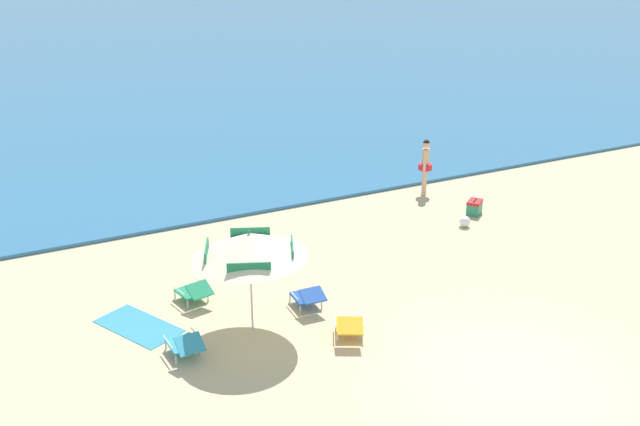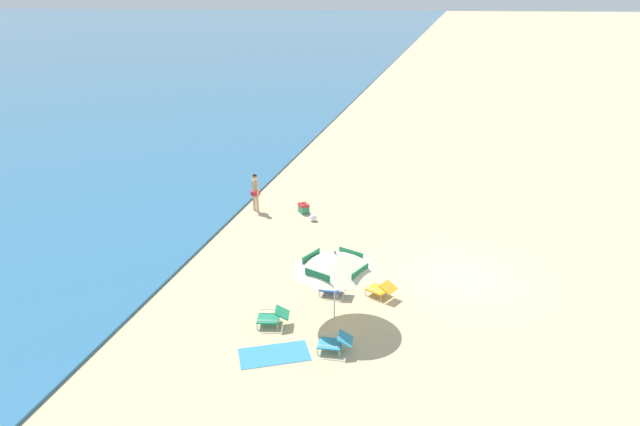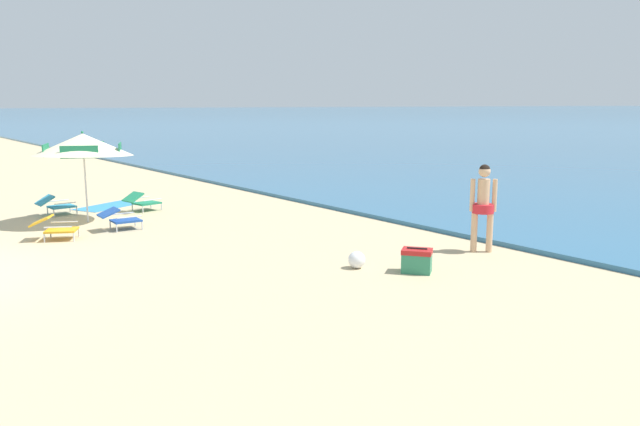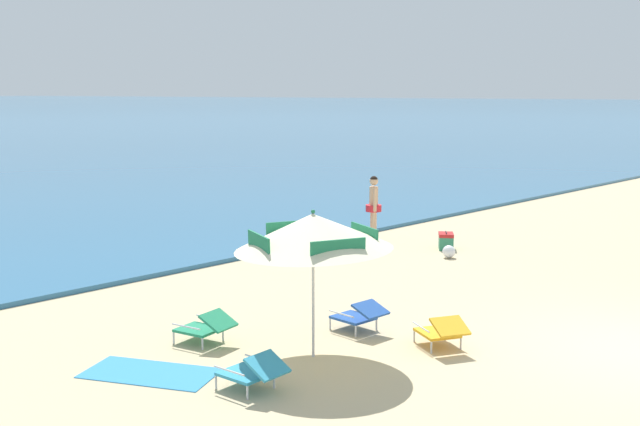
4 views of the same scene
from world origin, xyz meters
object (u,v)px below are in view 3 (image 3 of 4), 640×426
at_px(lounge_chair_under_umbrella, 54,227).
at_px(beach_umbrella_striped_main, 83,145).
at_px(lounge_chair_facing_sea, 120,218).
at_px(cooler_box, 417,261).
at_px(beach_towel, 109,206).
at_px(lounge_chair_beside_umbrella, 56,204).
at_px(person_standing_near_shore, 483,202).
at_px(beach_ball, 357,260).
at_px(lounge_chair_spare_folded, 142,201).

bearing_deg(lounge_chair_under_umbrella, beach_umbrella_striped_main, 144.14).
height_order(lounge_chair_facing_sea, cooler_box, lounge_chair_facing_sea).
height_order(beach_umbrella_striped_main, lounge_chair_facing_sea, beach_umbrella_striped_main).
distance_m(lounge_chair_facing_sea, beach_towel, 3.51).
height_order(lounge_chair_beside_umbrella, lounge_chair_facing_sea, lounge_chair_beside_umbrella).
xyz_separation_m(beach_umbrella_striped_main, person_standing_near_shore, (7.60, 5.07, -0.88)).
distance_m(lounge_chair_beside_umbrella, beach_ball, 8.99).
height_order(cooler_box, beach_towel, cooler_box).
bearing_deg(beach_towel, lounge_chair_under_umbrella, -32.62).
distance_m(cooler_box, beach_ball, 1.03).
height_order(lounge_chair_beside_umbrella, lounge_chair_spare_folded, lounge_chair_beside_umbrella).
bearing_deg(lounge_chair_beside_umbrella, beach_ball, 17.70).
bearing_deg(lounge_chair_facing_sea, person_standing_near_shore, 37.52).
bearing_deg(beach_towel, cooler_box, 10.65).
bearing_deg(beach_umbrella_striped_main, lounge_chair_facing_sea, 12.07).
bearing_deg(cooler_box, lounge_chair_under_umbrella, -146.55).
bearing_deg(beach_ball, cooler_box, 37.76).
distance_m(lounge_chair_spare_folded, beach_ball, 7.81).
height_order(lounge_chair_under_umbrella, lounge_chair_facing_sea, lounge_chair_under_umbrella).
xyz_separation_m(beach_umbrella_striped_main, lounge_chair_beside_umbrella, (-1.48, -0.34, -1.57)).
relative_size(lounge_chair_under_umbrella, lounge_chair_spare_folded, 1.04).
bearing_deg(person_standing_near_shore, beach_towel, -157.87).
bearing_deg(cooler_box, lounge_chair_facing_sea, -157.27).
relative_size(cooler_box, beach_towel, 0.34).
bearing_deg(person_standing_near_shore, lounge_chair_spare_folded, -157.35).
xyz_separation_m(lounge_chair_facing_sea, lounge_chair_spare_folded, (-2.07, 1.32, -0.00)).
xyz_separation_m(cooler_box, beach_towel, (-9.91, -1.86, -0.20)).
xyz_separation_m(lounge_chair_under_umbrella, cooler_box, (6.31, 4.17, -0.07)).
xyz_separation_m(lounge_chair_beside_umbrella, beach_towel, (-0.53, 1.50, -0.27)).
distance_m(lounge_chair_beside_umbrella, cooler_box, 9.96).
bearing_deg(cooler_box, lounge_chair_beside_umbrella, -160.28).
height_order(lounge_chair_beside_umbrella, cooler_box, lounge_chair_beside_umbrella).
bearing_deg(lounge_chair_spare_folded, beach_towel, -161.16).
relative_size(lounge_chair_beside_umbrella, cooler_box, 1.53).
height_order(person_standing_near_shore, beach_towel, person_standing_near_shore).
distance_m(beach_ball, beach_towel, 9.18).
xyz_separation_m(lounge_chair_spare_folded, person_standing_near_shore, (8.29, 3.46, 0.70)).
xyz_separation_m(lounge_chair_facing_sea, beach_towel, (-3.40, 0.86, -0.27)).
xyz_separation_m(lounge_chair_beside_umbrella, cooler_box, (9.37, 3.36, -0.07)).
relative_size(lounge_chair_beside_umbrella, beach_towel, 0.51).
bearing_deg(lounge_chair_under_umbrella, beach_ball, 32.78).
distance_m(lounge_chair_under_umbrella, beach_towel, 4.28).
xyz_separation_m(lounge_chair_under_umbrella, person_standing_near_shore, (6.01, 6.21, 0.69)).
height_order(beach_umbrella_striped_main, beach_towel, beach_umbrella_striped_main).
bearing_deg(beach_ball, lounge_chair_spare_folded, -174.24).
relative_size(lounge_chair_under_umbrella, cooler_box, 1.68).
relative_size(lounge_chair_beside_umbrella, lounge_chair_spare_folded, 0.95).
bearing_deg(beach_umbrella_striped_main, lounge_chair_spare_folded, 113.22).
xyz_separation_m(beach_umbrella_striped_main, beach_ball, (7.08, 2.39, -1.70)).
distance_m(lounge_chair_beside_umbrella, beach_towel, 1.61).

